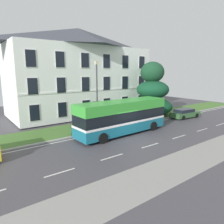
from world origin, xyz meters
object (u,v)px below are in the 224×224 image
(georgian_townhouse, at_px, (80,72))
(street_lamp_post, at_px, (97,91))
(evergreen_tree, at_px, (152,95))
(single_decker_bus, at_px, (123,117))
(parked_hatchback_00, at_px, (185,113))
(litter_bin, at_px, (121,120))

(georgian_townhouse, xyz_separation_m, street_lamp_post, (-2.65, -8.77, -1.98))
(evergreen_tree, xyz_separation_m, single_decker_bus, (-9.00, -4.50, -1.10))
(evergreen_tree, relative_size, single_decker_bus, 0.74)
(street_lamp_post, bearing_deg, parked_hatchback_00, -11.24)
(georgian_townhouse, relative_size, parked_hatchback_00, 4.46)
(georgian_townhouse, relative_size, litter_bin, 18.58)
(parked_hatchback_00, bearing_deg, single_decker_bus, -172.72)
(evergreen_tree, distance_m, parked_hatchback_00, 5.09)
(litter_bin, bearing_deg, street_lamp_post, 173.07)
(parked_hatchback_00, relative_size, street_lamp_post, 0.62)
(parked_hatchback_00, bearing_deg, georgian_townhouse, 135.25)
(street_lamp_post, height_order, litter_bin, street_lamp_post)
(evergreen_tree, distance_m, litter_bin, 7.54)
(litter_bin, bearing_deg, evergreen_tree, 14.53)
(georgian_townhouse, height_order, litter_bin, georgian_townhouse)
(parked_hatchback_00, bearing_deg, litter_bin, 171.69)
(evergreen_tree, relative_size, parked_hatchback_00, 1.70)
(evergreen_tree, height_order, litter_bin, evergreen_tree)
(single_decker_bus, bearing_deg, parked_hatchback_00, 1.03)
(single_decker_bus, bearing_deg, evergreen_tree, 24.60)
(evergreen_tree, bearing_deg, single_decker_bus, -153.45)
(parked_hatchback_00, distance_m, litter_bin, 9.60)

